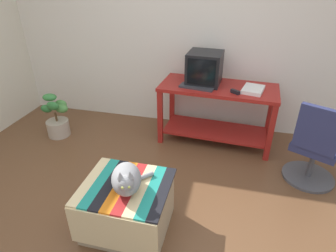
{
  "coord_description": "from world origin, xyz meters",
  "views": [
    {
      "loc": [
        0.67,
        -1.6,
        1.95
      ],
      "look_at": [
        0.07,
        0.85,
        0.55
      ],
      "focal_mm": 30.23,
      "sensor_mm": 36.0,
      "label": 1
    }
  ],
  "objects_px": {
    "desk": "(217,104)",
    "keyboard": "(197,87)",
    "tv_monitor": "(204,68)",
    "potted_plant": "(57,120)",
    "cat": "(127,179)",
    "stapler": "(235,92)",
    "book": "(253,89)",
    "ottoman_with_blanket": "(127,207)",
    "office_chair": "(315,150)"
  },
  "relations": [
    {
      "from": "desk",
      "to": "potted_plant",
      "type": "relative_size",
      "value": 2.53
    },
    {
      "from": "tv_monitor",
      "to": "office_chair",
      "type": "height_order",
      "value": "tv_monitor"
    },
    {
      "from": "potted_plant",
      "to": "office_chair",
      "type": "xyz_separation_m",
      "value": [
        3.04,
        -0.22,
        0.16
      ]
    },
    {
      "from": "keyboard",
      "to": "office_chair",
      "type": "distance_m",
      "value": 1.4
    },
    {
      "from": "desk",
      "to": "office_chair",
      "type": "distance_m",
      "value": 1.19
    },
    {
      "from": "book",
      "to": "office_chair",
      "type": "xyz_separation_m",
      "value": [
        0.63,
        -0.52,
        -0.38
      ]
    },
    {
      "from": "desk",
      "to": "tv_monitor",
      "type": "bearing_deg",
      "value": 165.2
    },
    {
      "from": "book",
      "to": "keyboard",
      "type": "bearing_deg",
      "value": -162.93
    },
    {
      "from": "potted_plant",
      "to": "stapler",
      "type": "relative_size",
      "value": 5.05
    },
    {
      "from": "book",
      "to": "ottoman_with_blanket",
      "type": "height_order",
      "value": "book"
    },
    {
      "from": "desk",
      "to": "book",
      "type": "height_order",
      "value": "book"
    },
    {
      "from": "potted_plant",
      "to": "office_chair",
      "type": "height_order",
      "value": "office_chair"
    },
    {
      "from": "desk",
      "to": "ottoman_with_blanket",
      "type": "relative_size",
      "value": 2.02
    },
    {
      "from": "cat",
      "to": "keyboard",
      "type": "bearing_deg",
      "value": 57.73
    },
    {
      "from": "keyboard",
      "to": "office_chair",
      "type": "height_order",
      "value": "office_chair"
    },
    {
      "from": "book",
      "to": "cat",
      "type": "height_order",
      "value": "book"
    },
    {
      "from": "stapler",
      "to": "keyboard",
      "type": "bearing_deg",
      "value": 118.55
    },
    {
      "from": "cat",
      "to": "office_chair",
      "type": "height_order",
      "value": "office_chair"
    },
    {
      "from": "tv_monitor",
      "to": "book",
      "type": "xyz_separation_m",
      "value": [
        0.58,
        -0.13,
        -0.16
      ]
    },
    {
      "from": "keyboard",
      "to": "office_chair",
      "type": "bearing_deg",
      "value": -10.9
    },
    {
      "from": "stapler",
      "to": "tv_monitor",
      "type": "bearing_deg",
      "value": 94.21
    },
    {
      "from": "keyboard",
      "to": "stapler",
      "type": "relative_size",
      "value": 3.64
    },
    {
      "from": "keyboard",
      "to": "potted_plant",
      "type": "height_order",
      "value": "keyboard"
    },
    {
      "from": "tv_monitor",
      "to": "ottoman_with_blanket",
      "type": "relative_size",
      "value": 0.61
    },
    {
      "from": "potted_plant",
      "to": "office_chair",
      "type": "bearing_deg",
      "value": -4.16
    },
    {
      "from": "office_chair",
      "to": "ottoman_with_blanket",
      "type": "bearing_deg",
      "value": 58.71
    },
    {
      "from": "book",
      "to": "cat",
      "type": "xyz_separation_m",
      "value": [
        -0.93,
        -1.58,
        -0.2
      ]
    },
    {
      "from": "book",
      "to": "potted_plant",
      "type": "relative_size",
      "value": 0.53
    },
    {
      "from": "desk",
      "to": "tv_monitor",
      "type": "distance_m",
      "value": 0.46
    },
    {
      "from": "potted_plant",
      "to": "cat",
      "type": "bearing_deg",
      "value": -40.83
    },
    {
      "from": "keyboard",
      "to": "cat",
      "type": "xyz_separation_m",
      "value": [
        -0.29,
        -1.53,
        -0.19
      ]
    },
    {
      "from": "ottoman_with_blanket",
      "to": "stapler",
      "type": "distance_m",
      "value": 1.7
    },
    {
      "from": "book",
      "to": "cat",
      "type": "relative_size",
      "value": 0.72
    },
    {
      "from": "cat",
      "to": "stapler",
      "type": "height_order",
      "value": "stapler"
    },
    {
      "from": "desk",
      "to": "office_chair",
      "type": "bearing_deg",
      "value": -26.42
    },
    {
      "from": "ottoman_with_blanket",
      "to": "office_chair",
      "type": "relative_size",
      "value": 0.78
    },
    {
      "from": "desk",
      "to": "potted_plant",
      "type": "height_order",
      "value": "desk"
    },
    {
      "from": "tv_monitor",
      "to": "potted_plant",
      "type": "relative_size",
      "value": 0.76
    },
    {
      "from": "desk",
      "to": "tv_monitor",
      "type": "xyz_separation_m",
      "value": [
        -0.19,
        0.06,
        0.42
      ]
    },
    {
      "from": "book",
      "to": "ottoman_with_blanket",
      "type": "bearing_deg",
      "value": -109.62
    },
    {
      "from": "tv_monitor",
      "to": "potted_plant",
      "type": "distance_m",
      "value": 2.01
    },
    {
      "from": "tv_monitor",
      "to": "cat",
      "type": "distance_m",
      "value": 1.78
    },
    {
      "from": "desk",
      "to": "tv_monitor",
      "type": "relative_size",
      "value": 3.31
    },
    {
      "from": "ottoman_with_blanket",
      "to": "potted_plant",
      "type": "height_order",
      "value": "potted_plant"
    },
    {
      "from": "keyboard",
      "to": "book",
      "type": "distance_m",
      "value": 0.63
    },
    {
      "from": "stapler",
      "to": "book",
      "type": "bearing_deg",
      "value": -21.53
    },
    {
      "from": "book",
      "to": "office_chair",
      "type": "distance_m",
      "value": 0.9
    },
    {
      "from": "desk",
      "to": "keyboard",
      "type": "xyz_separation_m",
      "value": [
        -0.24,
        -0.12,
        0.25
      ]
    },
    {
      "from": "ottoman_with_blanket",
      "to": "book",
      "type": "bearing_deg",
      "value": 57.98
    },
    {
      "from": "keyboard",
      "to": "book",
      "type": "height_order",
      "value": "book"
    }
  ]
}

